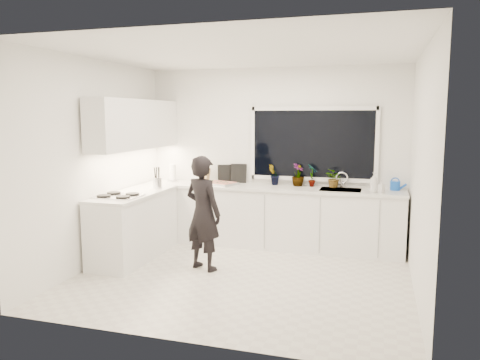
% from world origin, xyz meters
% --- Properties ---
extents(floor, '(4.00, 3.50, 0.02)m').
position_xyz_m(floor, '(0.00, 0.00, -0.01)').
color(floor, beige).
rests_on(floor, ground).
extents(wall_back, '(4.00, 0.02, 2.70)m').
position_xyz_m(wall_back, '(0.00, 1.76, 1.35)').
color(wall_back, white).
rests_on(wall_back, ground).
extents(wall_left, '(0.02, 3.50, 2.70)m').
position_xyz_m(wall_left, '(-2.01, 0.00, 1.35)').
color(wall_left, white).
rests_on(wall_left, ground).
extents(wall_right, '(0.02, 3.50, 2.70)m').
position_xyz_m(wall_right, '(2.01, 0.00, 1.35)').
color(wall_right, white).
rests_on(wall_right, ground).
extents(ceiling, '(4.00, 3.50, 0.02)m').
position_xyz_m(ceiling, '(0.00, 0.00, 2.71)').
color(ceiling, white).
rests_on(ceiling, wall_back).
extents(window, '(1.80, 0.02, 1.00)m').
position_xyz_m(window, '(0.60, 1.73, 1.55)').
color(window, black).
rests_on(window, wall_back).
extents(base_cabinets_back, '(3.92, 0.58, 0.88)m').
position_xyz_m(base_cabinets_back, '(0.00, 1.45, 0.44)').
color(base_cabinets_back, white).
rests_on(base_cabinets_back, floor).
extents(base_cabinets_left, '(0.58, 1.60, 0.88)m').
position_xyz_m(base_cabinets_left, '(-1.67, 0.35, 0.44)').
color(base_cabinets_left, white).
rests_on(base_cabinets_left, floor).
extents(countertop_back, '(3.94, 0.62, 0.04)m').
position_xyz_m(countertop_back, '(0.00, 1.44, 0.90)').
color(countertop_back, silver).
rests_on(countertop_back, base_cabinets_back).
extents(countertop_left, '(0.62, 1.60, 0.04)m').
position_xyz_m(countertop_left, '(-1.67, 0.35, 0.90)').
color(countertop_left, silver).
rests_on(countertop_left, base_cabinets_left).
extents(upper_cabinets, '(0.34, 2.10, 0.70)m').
position_xyz_m(upper_cabinets, '(-1.79, 0.70, 1.85)').
color(upper_cabinets, white).
rests_on(upper_cabinets, wall_left).
extents(sink, '(0.58, 0.42, 0.14)m').
position_xyz_m(sink, '(1.05, 1.45, 0.87)').
color(sink, silver).
rests_on(sink, countertop_back).
extents(faucet, '(0.03, 0.03, 0.22)m').
position_xyz_m(faucet, '(1.05, 1.65, 1.03)').
color(faucet, silver).
rests_on(faucet, countertop_back).
extents(stovetop, '(0.56, 0.48, 0.03)m').
position_xyz_m(stovetop, '(-1.69, -0.00, 0.94)').
color(stovetop, black).
rests_on(stovetop, countertop_left).
extents(person, '(0.63, 0.52, 1.48)m').
position_xyz_m(person, '(-0.57, 0.16, 0.74)').
color(person, black).
rests_on(person, floor).
extents(pizza_tray, '(0.55, 0.48, 0.03)m').
position_xyz_m(pizza_tray, '(-0.77, 1.42, 0.94)').
color(pizza_tray, silver).
rests_on(pizza_tray, countertop_back).
extents(pizza, '(0.50, 0.43, 0.01)m').
position_xyz_m(pizza, '(-0.77, 1.42, 0.95)').
color(pizza, red).
rests_on(pizza, pizza_tray).
extents(watering_can, '(0.15, 0.15, 0.13)m').
position_xyz_m(watering_can, '(1.80, 1.61, 0.98)').
color(watering_can, blue).
rests_on(watering_can, countertop_back).
extents(paper_towel_roll, '(0.14, 0.14, 0.26)m').
position_xyz_m(paper_towel_roll, '(-1.62, 1.55, 1.05)').
color(paper_towel_roll, white).
rests_on(paper_towel_roll, countertop_back).
extents(knife_block, '(0.14, 0.12, 0.22)m').
position_xyz_m(knife_block, '(-1.08, 1.59, 1.03)').
color(knife_block, olive).
rests_on(knife_block, countertop_back).
extents(utensil_crock, '(0.13, 0.13, 0.16)m').
position_xyz_m(utensil_crock, '(-1.53, 0.80, 1.00)').
color(utensil_crock, '#B2B2B7').
rests_on(utensil_crock, countertop_left).
extents(picture_frame_large, '(0.21, 0.10, 0.28)m').
position_xyz_m(picture_frame_large, '(-0.79, 1.69, 1.06)').
color(picture_frame_large, black).
rests_on(picture_frame_large, countertop_back).
extents(picture_frame_small, '(0.25, 0.06, 0.30)m').
position_xyz_m(picture_frame_small, '(-0.55, 1.69, 1.07)').
color(picture_frame_small, black).
rests_on(picture_frame_small, countertop_back).
extents(herb_plants, '(1.18, 0.33, 0.34)m').
position_xyz_m(herb_plants, '(0.57, 1.61, 1.08)').
color(herb_plants, '#26662D').
rests_on(herb_plants, countertop_back).
extents(soap_bottles, '(0.22, 0.12, 0.28)m').
position_xyz_m(soap_bottles, '(1.54, 1.30, 1.05)').
color(soap_bottles, '#D8BF66').
rests_on(soap_bottles, countertop_back).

